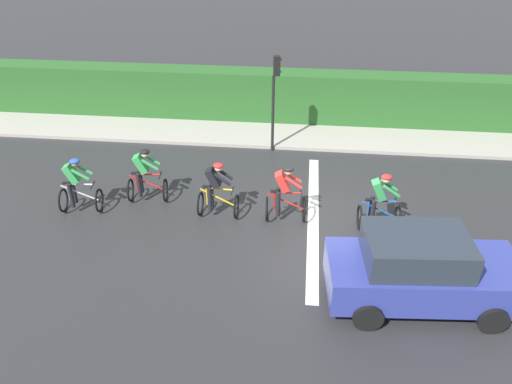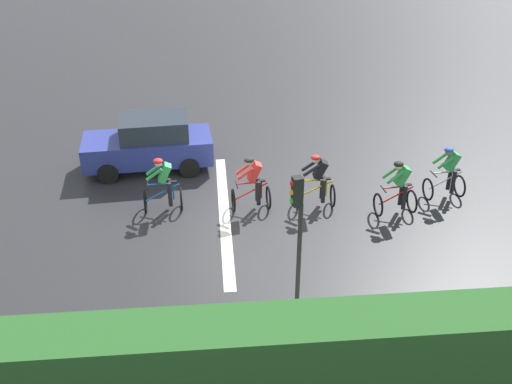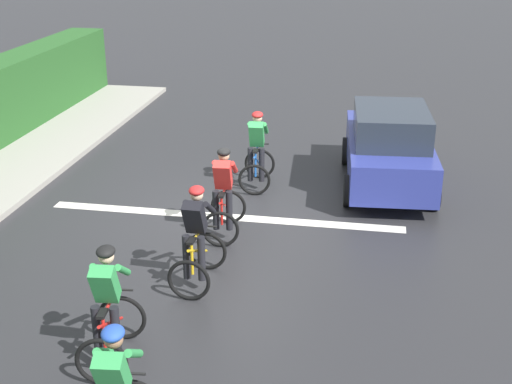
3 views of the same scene
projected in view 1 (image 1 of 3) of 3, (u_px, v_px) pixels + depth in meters
ground_plane at (312, 217)px, 13.89m from camera, size 80.00×80.00×0.00m
sidewalk_kerb at (261, 131)px, 18.79m from camera, size 2.80×23.65×0.12m
stone_wall_low at (263, 117)px, 19.45m from camera, size 0.44×23.65×0.55m
hedge_wall at (264, 96)px, 19.33m from camera, size 1.10×23.65×2.00m
road_marking_stop_line at (313, 217)px, 13.89m from camera, size 7.00×0.30×0.01m
cyclist_lead at (77, 186)px, 13.77m from camera, size 0.79×1.15×1.66m
cyclist_second at (145, 176)px, 14.26m from camera, size 0.79×1.14×1.66m
cyclist_mid at (216, 191)px, 13.56m from camera, size 0.71×1.10×1.66m
cyclist_fourth at (284, 195)px, 13.38m from camera, size 0.75×1.13×1.66m
cyclist_trailing at (379, 203)px, 13.02m from camera, size 0.75×1.12×1.66m
car_navy at (421, 270)px, 10.58m from camera, size 2.12×4.21×1.76m
traffic_light_near_crossing at (275, 89)px, 16.40m from camera, size 0.24×0.31×3.34m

